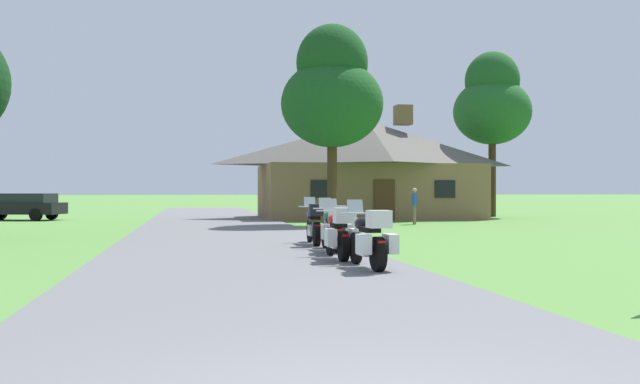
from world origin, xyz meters
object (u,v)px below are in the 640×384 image
(tree_by_lodge_front, at_px, (332,92))
(tree_right_of_lodge, at_px, (492,103))
(bystander_blue_shirt_near_lodge, at_px, (414,204))
(parked_black_suv_far_left, at_px, (19,205))
(motorcycle_black_nearest_to_camera, at_px, (370,240))
(motorcycle_red_second_in_row, at_px, (339,234))
(motorcycle_blue_farthest_in_row, at_px, (314,224))
(motorcycle_green_third_in_row, at_px, (333,229))

(tree_by_lodge_front, relative_size, tree_right_of_lodge, 0.91)
(bystander_blue_shirt_near_lodge, xyz_separation_m, parked_black_suv_far_left, (-18.88, 8.13, -0.15))
(tree_right_of_lodge, bearing_deg, motorcycle_black_nearest_to_camera, -118.22)
(motorcycle_red_second_in_row, xyz_separation_m, tree_by_lodge_front, (3.04, 15.97, 5.32))
(motorcycle_red_second_in_row, bearing_deg, motorcycle_blue_farthest_in_row, 87.58)
(bystander_blue_shirt_near_lodge, bearing_deg, tree_by_lodge_front, -72.47)
(tree_right_of_lodge, distance_m, parked_black_suv_far_left, 27.11)
(motorcycle_blue_farthest_in_row, xyz_separation_m, parked_black_suv_far_left, (-12.18, 19.96, 0.16))
(motorcycle_blue_farthest_in_row, height_order, parked_black_suv_far_left, parked_black_suv_far_left)
(motorcycle_red_second_in_row, height_order, tree_by_lodge_front, tree_by_lodge_front)
(motorcycle_blue_farthest_in_row, relative_size, tree_by_lodge_front, 0.23)
(motorcycle_green_third_in_row, distance_m, motorcycle_blue_farthest_in_row, 2.25)
(motorcycle_black_nearest_to_camera, bearing_deg, tree_right_of_lodge, 58.72)
(motorcycle_green_third_in_row, distance_m, tree_by_lodge_front, 15.15)
(motorcycle_blue_farthest_in_row, xyz_separation_m, tree_by_lodge_front, (2.84, 11.67, 5.31))
(motorcycle_black_nearest_to_camera, distance_m, motorcycle_blue_farthest_in_row, 6.23)
(motorcycle_green_third_in_row, height_order, tree_by_lodge_front, tree_by_lodge_front)
(parked_black_suv_far_left, bearing_deg, bystander_blue_shirt_near_lodge, -97.11)
(motorcycle_black_nearest_to_camera, bearing_deg, motorcycle_red_second_in_row, 93.07)
(bystander_blue_shirt_near_lodge, bearing_deg, motorcycle_green_third_in_row, -9.96)
(bystander_blue_shirt_near_lodge, xyz_separation_m, tree_right_of_lodge, (7.55, 8.49, 5.83))
(motorcycle_red_second_in_row, xyz_separation_m, motorcycle_green_third_in_row, (0.29, 2.06, 0.00))
(motorcycle_black_nearest_to_camera, height_order, motorcycle_red_second_in_row, same)
(parked_black_suv_far_left, bearing_deg, motorcycle_green_third_in_row, -134.88)
(motorcycle_green_third_in_row, height_order, parked_black_suv_far_left, parked_black_suv_far_left)
(tree_right_of_lodge, xyz_separation_m, parked_black_suv_far_left, (-26.43, -0.36, -5.98))
(motorcycle_black_nearest_to_camera, height_order, tree_by_lodge_front, tree_by_lodge_front)
(motorcycle_blue_farthest_in_row, distance_m, tree_right_of_lodge, 25.57)
(motorcycle_black_nearest_to_camera, height_order, bystander_blue_shirt_near_lodge, bystander_blue_shirt_near_lodge)
(motorcycle_green_third_in_row, relative_size, motorcycle_blue_farthest_in_row, 1.00)
(tree_right_of_lodge, height_order, parked_black_suv_far_left, tree_right_of_lodge)
(bystander_blue_shirt_near_lodge, height_order, parked_black_suv_far_left, bystander_blue_shirt_near_lodge)
(bystander_blue_shirt_near_lodge, distance_m, tree_right_of_lodge, 12.77)
(motorcycle_blue_farthest_in_row, bearing_deg, motorcycle_black_nearest_to_camera, -87.81)
(motorcycle_green_third_in_row, bearing_deg, tree_by_lodge_front, 78.14)
(motorcycle_red_second_in_row, distance_m, parked_black_suv_far_left, 27.06)
(motorcycle_green_third_in_row, bearing_deg, bystander_blue_shirt_near_lodge, 64.14)
(tree_by_lodge_front, height_order, tree_right_of_lodge, tree_right_of_lodge)
(motorcycle_black_nearest_to_camera, xyz_separation_m, bystander_blue_shirt_near_lodge, (6.70, 18.05, 0.32))
(motorcycle_red_second_in_row, height_order, bystander_blue_shirt_near_lodge, bystander_blue_shirt_near_lodge)
(motorcycle_blue_farthest_in_row, bearing_deg, motorcycle_red_second_in_row, -90.52)
(motorcycle_red_second_in_row, bearing_deg, bystander_blue_shirt_near_lodge, 67.07)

